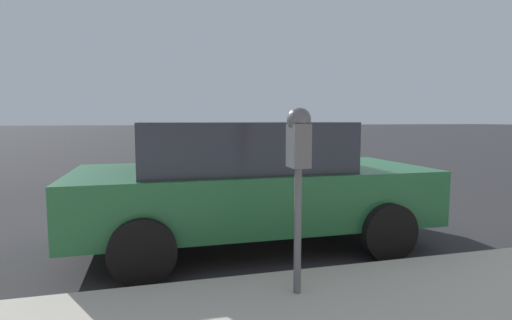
# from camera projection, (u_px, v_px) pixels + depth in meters

# --- Properties ---
(ground_plane) EXTENTS (220.00, 220.00, 0.00)m
(ground_plane) POSITION_uv_depth(u_px,v_px,m) (251.00, 225.00, 5.87)
(ground_plane) COLOR #2B2B2D
(parking_meter) EXTENTS (0.21, 0.19, 1.49)m
(parking_meter) POSITION_uv_depth(u_px,v_px,m) (298.00, 153.00, 3.11)
(parking_meter) COLOR #4C5156
(parking_meter) RESTS_ON sidewalk
(car_green) EXTENTS (2.05, 4.21, 1.52)m
(car_green) POSITION_uv_depth(u_px,v_px,m) (249.00, 181.00, 4.90)
(car_green) COLOR #1E5B33
(car_green) RESTS_ON ground_plane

